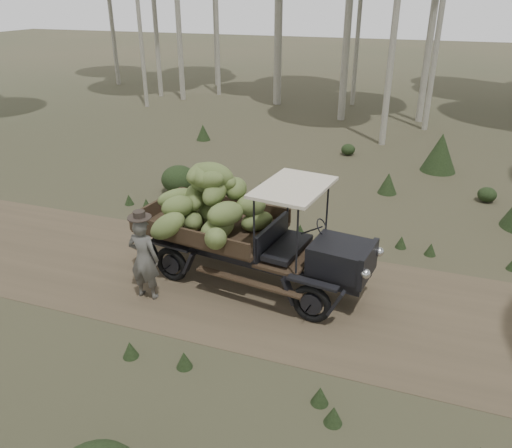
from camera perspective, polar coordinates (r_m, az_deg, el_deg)
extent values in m
plane|color=#473D2B|center=(10.07, 5.77, -8.46)|extent=(120.00, 120.00, 0.00)
cube|color=brown|center=(10.06, 5.77, -8.44)|extent=(70.00, 4.00, 0.01)
cube|color=black|center=(9.52, 9.48, -3.74)|extent=(1.13, 1.09, 0.55)
cube|color=black|center=(9.39, 12.68, -4.46)|extent=(0.24, 1.01, 0.63)
cube|color=black|center=(9.92, 1.81, -1.46)|extent=(0.28, 1.41, 0.55)
cube|color=#38281C|center=(10.59, -5.08, -0.35)|extent=(3.05, 2.19, 0.08)
cube|color=#38281C|center=(11.22, -2.65, 2.25)|extent=(2.80, 0.45, 0.32)
cube|color=#38281C|center=(9.84, -7.94, -1.42)|extent=(2.80, 0.45, 0.32)
cube|color=#38281C|center=(11.28, -11.20, 1.91)|extent=(0.31, 1.81, 0.32)
cube|color=beige|center=(9.30, 4.31, 4.22)|extent=(1.39, 1.86, 0.06)
cube|color=black|center=(10.59, 0.96, -2.58)|extent=(4.61, 0.75, 0.18)
cube|color=black|center=(9.99, -1.02, -4.39)|extent=(4.61, 0.75, 0.18)
torus|color=black|center=(10.55, 9.63, -4.59)|extent=(0.78, 0.24, 0.77)
torus|color=black|center=(9.24, 6.37, -9.04)|extent=(0.78, 0.24, 0.77)
torus|color=black|center=(11.72, -4.95, -1.11)|extent=(0.78, 0.24, 0.77)
torus|color=black|center=(10.56, -9.62, -4.54)|extent=(0.78, 0.24, 0.77)
sphere|color=beige|center=(9.74, 13.90, -3.12)|extent=(0.18, 0.18, 0.18)
sphere|color=beige|center=(8.97, 12.41, -5.58)|extent=(0.18, 0.18, 0.18)
ellipsoid|color=olive|center=(10.30, 0.12, 0.32)|extent=(0.77, 0.89, 0.45)
ellipsoid|color=olive|center=(9.81, -3.50, 1.17)|extent=(0.85, 0.99, 0.57)
ellipsoid|color=olive|center=(10.30, -2.34, 4.06)|extent=(0.59, 0.74, 0.48)
ellipsoid|color=olive|center=(10.26, -6.52, 5.80)|extent=(0.49, 0.81, 0.46)
ellipsoid|color=olive|center=(9.99, -4.42, -0.52)|extent=(0.77, 0.99, 0.54)
ellipsoid|color=olive|center=(10.52, -7.06, 3.04)|extent=(0.73, 0.95, 0.56)
ellipsoid|color=olive|center=(10.07, -4.70, 3.62)|extent=(0.58, 0.86, 0.64)
ellipsoid|color=olive|center=(10.02, -5.32, 5.06)|extent=(0.75, 0.45, 0.51)
ellipsoid|color=olive|center=(11.03, -5.90, 2.05)|extent=(1.01, 0.87, 0.72)
ellipsoid|color=olive|center=(10.16, -0.55, 2.16)|extent=(0.78, 0.90, 0.60)
ellipsoid|color=olive|center=(10.51, -5.59, 4.68)|extent=(0.89, 0.80, 0.56)
ellipsoid|color=olive|center=(10.28, -6.19, 5.57)|extent=(0.58, 0.79, 0.60)
ellipsoid|color=olive|center=(10.63, -5.48, 1.25)|extent=(0.77, 0.75, 0.57)
ellipsoid|color=olive|center=(10.60, -9.07, 2.97)|extent=(0.90, 0.83, 0.47)
ellipsoid|color=olive|center=(10.36, -3.30, 4.72)|extent=(0.83, 0.97, 0.61)
ellipsoid|color=olive|center=(10.16, -4.82, 5.64)|extent=(0.98, 0.63, 0.66)
ellipsoid|color=olive|center=(10.42, -7.25, 0.34)|extent=(0.69, 0.78, 0.48)
ellipsoid|color=olive|center=(10.24, -8.92, 1.97)|extent=(0.85, 0.77, 0.54)
ellipsoid|color=olive|center=(10.43, -4.50, 4.85)|extent=(0.78, 0.92, 0.68)
ellipsoid|color=olive|center=(10.25, -6.30, 5.59)|extent=(0.79, 0.91, 0.49)
ellipsoid|color=olive|center=(9.96, -10.06, -0.21)|extent=(0.98, 0.84, 0.76)
ellipsoid|color=olive|center=(9.38, -4.63, -1.67)|extent=(0.75, 0.92, 0.71)
imported|color=#54534D|center=(9.88, -12.69, -3.91)|extent=(0.63, 0.42, 1.71)
cylinder|color=#2D2620|center=(9.49, -13.19, 0.73)|extent=(0.46, 0.46, 0.02)
cylinder|color=#2D2620|center=(9.47, -13.22, 1.05)|extent=(0.23, 0.23, 0.14)
ellipsoid|color=#233319|center=(15.17, -8.85, 5.09)|extent=(1.03, 1.03, 0.82)
ellipsoid|color=#233319|center=(18.97, 10.48, 8.38)|extent=(0.51, 0.51, 0.41)
cone|color=#233319|center=(20.71, -6.06, 10.38)|extent=(0.57, 0.57, 0.64)
cone|color=#233319|center=(17.88, 20.32, 7.67)|extent=(1.16, 1.16, 1.29)
ellipsoid|color=#233319|center=(15.85, 24.90, 3.07)|extent=(0.53, 0.53, 0.42)
cone|color=#233319|center=(15.03, -2.09, 4.50)|extent=(0.45, 0.45, 0.50)
cone|color=#233319|center=(15.48, 14.85, 4.54)|extent=(0.57, 0.57, 0.64)
cone|color=#233319|center=(14.49, 0.52, 3.78)|extent=(0.49, 0.49, 0.54)
cone|color=#233319|center=(7.57, 8.84, -20.76)|extent=(0.27, 0.27, 0.30)
cone|color=#233319|center=(12.30, 16.26, -1.98)|extent=(0.27, 0.27, 0.30)
cone|color=#233319|center=(14.26, -12.43, 2.27)|extent=(0.27, 0.27, 0.30)
cone|color=#233319|center=(8.42, -8.22, -15.09)|extent=(0.27, 0.27, 0.30)
cone|color=#233319|center=(13.00, -6.03, 0.45)|extent=(0.27, 0.27, 0.30)
cone|color=#233319|center=(7.82, 7.32, -18.83)|extent=(0.27, 0.27, 0.30)
cone|color=#233319|center=(12.50, -1.82, -0.46)|extent=(0.27, 0.27, 0.30)
cone|color=#233319|center=(12.54, -1.71, -0.37)|extent=(0.27, 0.27, 0.30)
cone|color=#233319|center=(8.79, -14.20, -13.71)|extent=(0.27, 0.27, 0.30)
cone|color=#233319|center=(14.66, -14.31, 2.73)|extent=(0.27, 0.27, 0.30)
cone|color=#233319|center=(12.17, 19.33, -2.73)|extent=(0.27, 0.27, 0.30)
cone|color=#233319|center=(12.44, 5.06, -0.67)|extent=(0.27, 0.27, 0.30)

